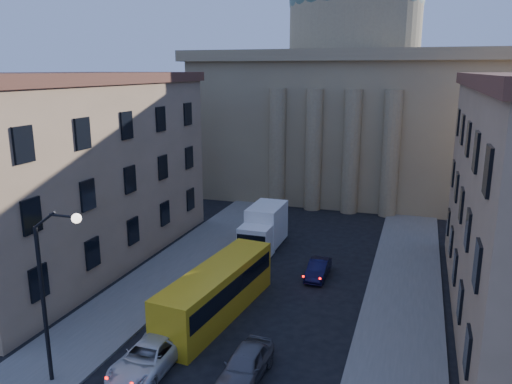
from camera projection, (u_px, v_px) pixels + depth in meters
sidewalk_left at (141, 293)px, 33.98m from camera, size 5.00×60.00×0.15m
sidewalk_right at (400, 334)px, 28.79m from camera, size 5.00×60.00×0.15m
church at (351, 94)px, 63.11m from camera, size 68.02×28.76×36.60m
building_left at (67, 169)px, 38.52m from camera, size 11.60×26.60×14.70m
street_lamp at (51, 283)px, 23.06m from camera, size 2.62×0.44×8.83m
car_left_mid at (148, 357)px, 25.27m from camera, size 2.44×5.27×1.46m
car_right_far at (246, 364)px, 24.56m from camera, size 1.96×4.62×1.56m
car_right_distant at (318, 269)px, 36.65m from camera, size 1.37×3.91×1.29m
city_bus at (217, 290)px, 30.79m from camera, size 3.66×11.28×3.12m
box_truck at (264, 229)px, 42.48m from camera, size 2.60×6.50×3.57m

